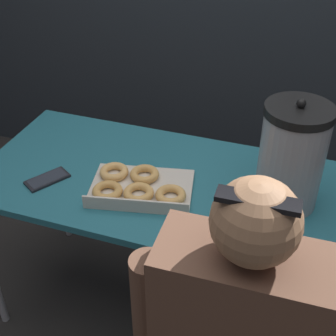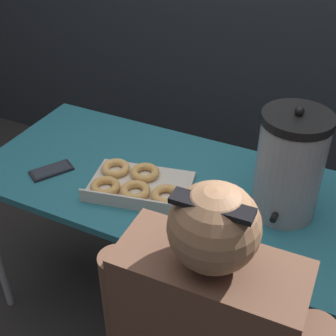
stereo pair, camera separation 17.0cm
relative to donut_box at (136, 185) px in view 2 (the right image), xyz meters
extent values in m
plane|color=#2D2B28|center=(0.11, 0.09, -0.76)|extent=(12.00, 12.00, 0.00)
cube|color=#236675|center=(0.11, 0.09, -0.03)|extent=(1.51, 0.68, 0.03)
cylinder|color=#ADADB2|center=(-0.59, 0.39, -0.40)|extent=(0.03, 0.03, 0.71)
cube|color=beige|center=(0.01, 0.01, -0.01)|extent=(0.41, 0.32, 0.02)
cube|color=beige|center=(0.03, -0.11, 0.01)|extent=(0.36, 0.08, 0.04)
torus|color=tan|center=(-0.09, -0.07, 0.01)|extent=(0.12, 0.12, 0.03)
torus|color=#DEA65A|center=(0.02, -0.04, 0.01)|extent=(0.15, 0.15, 0.03)
torus|color=#DFA75A|center=(0.13, -0.02, 0.01)|extent=(0.15, 0.15, 0.03)
torus|color=#E9B165|center=(-0.11, 0.04, 0.01)|extent=(0.14, 0.14, 0.03)
torus|color=#DDA559|center=(0.00, 0.07, 0.01)|extent=(0.12, 0.12, 0.03)
cylinder|color=#939399|center=(0.50, 0.12, 0.15)|extent=(0.22, 0.22, 0.34)
cylinder|color=black|center=(0.50, 0.12, 0.34)|extent=(0.22, 0.22, 0.03)
sphere|color=black|center=(0.50, 0.12, 0.36)|extent=(0.03, 0.03, 0.03)
cylinder|color=black|center=(0.50, 0.01, 0.04)|extent=(0.02, 0.05, 0.02)
cube|color=black|center=(-0.34, -0.05, -0.02)|extent=(0.15, 0.17, 0.01)
cube|color=#2D333D|center=(-0.34, -0.05, -0.01)|extent=(0.13, 0.15, 0.00)
sphere|color=#8E6647|center=(0.47, -0.50, 0.39)|extent=(0.19, 0.19, 0.19)
cube|color=black|center=(0.47, -0.52, 0.47)|extent=(0.16, 0.05, 0.01)
cylinder|color=brown|center=(0.24, -0.51, -0.03)|extent=(0.09, 0.09, 0.48)
camera|label=1|loc=(0.53, -1.22, 1.03)|focal=50.00mm
camera|label=2|loc=(0.69, -1.16, 1.03)|focal=50.00mm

